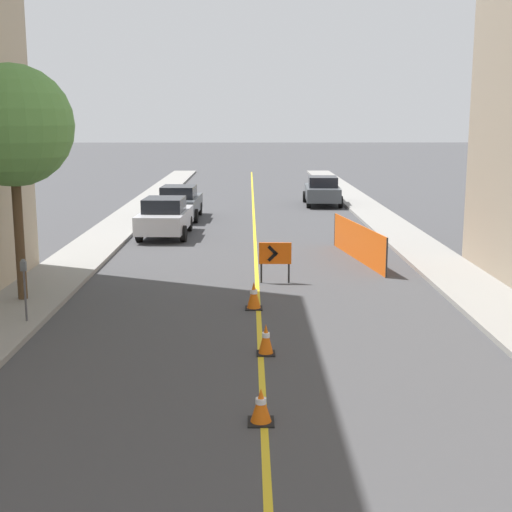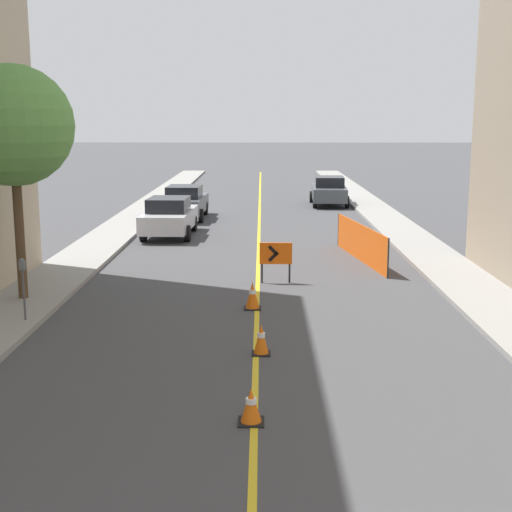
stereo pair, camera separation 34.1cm
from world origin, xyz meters
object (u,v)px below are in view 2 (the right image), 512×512
object	(u,v)px
parking_meter_near_curb	(23,277)
parked_car_curb_far	(329,191)
traffic_cone_farthest	(253,295)
traffic_cone_fifth	(261,339)
arrow_barricade_primary	(276,255)
traffic_cone_fourth	(251,406)
street_tree_left_near	(13,126)
parked_car_curb_near	(169,217)
parked_car_curb_mid	(185,202)

from	to	relation	value
parking_meter_near_curb	parked_car_curb_far	bearing A→B (deg)	68.67
traffic_cone_farthest	parking_meter_near_curb	size ratio (longest dim) A/B	0.48
traffic_cone_fifth	parked_car_curb_far	bearing A→B (deg)	81.70
traffic_cone_farthest	arrow_barricade_primary	size ratio (longest dim) A/B	0.59
traffic_cone_fourth	traffic_cone_fifth	bearing A→B (deg)	87.33
traffic_cone_fifth	traffic_cone_farthest	distance (m)	3.52
traffic_cone_fifth	street_tree_left_near	world-z (taller)	street_tree_left_near
parked_car_curb_near	street_tree_left_near	bearing A→B (deg)	-100.60
arrow_barricade_primary	parked_car_curb_mid	world-z (taller)	parked_car_curb_mid
parked_car_curb_mid	parking_meter_near_curb	size ratio (longest dim) A/B	3.01
traffic_cone_fourth	parked_car_curb_near	xyz separation A→B (m)	(-3.58, 18.07, 0.52)
traffic_cone_fifth	parked_car_curb_near	world-z (taller)	parked_car_curb_near
traffic_cone_fifth	arrow_barricade_primary	size ratio (longest dim) A/B	0.53
traffic_cone_fourth	arrow_barricade_primary	distance (m)	9.74
parked_car_curb_far	street_tree_left_near	xyz separation A→B (m)	(-9.87, -21.35, 3.71)
arrow_barricade_primary	traffic_cone_fifth	bearing A→B (deg)	-92.35
traffic_cone_farthest	parking_meter_near_curb	bearing A→B (deg)	-163.90
traffic_cone_fourth	traffic_cone_fifth	size ratio (longest dim) A/B	0.89
parked_car_curb_mid	parking_meter_near_curb	distance (m)	17.98
traffic_cone_farthest	traffic_cone_fifth	bearing A→B (deg)	-86.42
parked_car_curb_near	parked_car_curb_mid	distance (m)	5.14
traffic_cone_farthest	parked_car_curb_far	distance (m)	22.27
parked_car_curb_mid	parked_car_curb_far	xyz separation A→B (m)	(7.36, 5.53, 0.00)
traffic_cone_farthest	parked_car_curb_near	xyz separation A→B (m)	(-3.51, 11.24, 0.46)
traffic_cone_fifth	street_tree_left_near	xyz separation A→B (m)	(-6.16, 4.08, 4.19)
traffic_cone_fifth	traffic_cone_farthest	bearing A→B (deg)	93.58
traffic_cone_fourth	parked_car_curb_mid	bearing A→B (deg)	98.56
parked_car_curb_near	street_tree_left_near	distance (m)	11.56
parked_car_curb_near	traffic_cone_fourth	bearing A→B (deg)	-76.58
traffic_cone_fourth	parked_car_curb_near	size ratio (longest dim) A/B	0.13
arrow_barricade_primary	street_tree_left_near	distance (m)	7.88
traffic_cone_fifth	parking_meter_near_curb	size ratio (longest dim) A/B	0.44
traffic_cone_fourth	traffic_cone_farthest	size ratio (longest dim) A/B	0.81
traffic_cone_farthest	parked_car_curb_mid	xyz separation A→B (m)	(-3.43, 16.38, 0.46)
traffic_cone_farthest	parked_car_curb_near	distance (m)	11.78
traffic_cone_farthest	arrow_barricade_primary	bearing A→B (deg)	77.58
parking_meter_near_curb	arrow_barricade_primary	bearing A→B (deg)	36.85
traffic_cone_fifth	traffic_cone_farthest	world-z (taller)	traffic_cone_farthest
traffic_cone_fourth	arrow_barricade_primary	size ratio (longest dim) A/B	0.48
street_tree_left_near	traffic_cone_farthest	bearing A→B (deg)	-5.43
traffic_cone_fifth	parked_car_curb_mid	xyz separation A→B (m)	(-3.65, 19.90, 0.49)
parked_car_curb_near	street_tree_left_near	xyz separation A→B (m)	(-2.43, -10.67, 3.71)
traffic_cone_fourth	parking_meter_near_curb	world-z (taller)	parking_meter_near_curb
parked_car_curb_near	parked_car_curb_far	distance (m)	13.01
parked_car_curb_far	parking_meter_near_curb	xyz separation A→B (m)	(-9.15, -23.42, 0.35)
traffic_cone_fifth	parked_car_curb_far	distance (m)	25.70
arrow_barricade_primary	street_tree_left_near	bearing A→B (deg)	-159.27
parking_meter_near_curb	traffic_cone_fourth	bearing A→B (deg)	-45.23
traffic_cone_fourth	street_tree_left_near	bearing A→B (deg)	129.09
traffic_cone_fourth	traffic_cone_fifth	xyz separation A→B (m)	(0.15, 3.31, 0.03)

